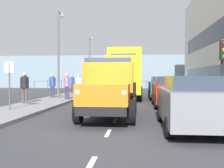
{
  "coord_description": "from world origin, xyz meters",
  "views": [
    {
      "loc": [
        -0.92,
        8.86,
        1.69
      ],
      "look_at": [
        0.63,
        -6.54,
        1.28
      ],
      "focal_mm": 42.97,
      "sensor_mm": 36.0,
      "label": 1
    }
  ],
  "objects_px": {
    "lamp_post_promenade": "(59,46)",
    "pedestrian_couple_a": "(67,84)",
    "lamp_post_far": "(90,58)",
    "street_sign": "(9,77)",
    "pedestrian_strolling": "(52,83)",
    "car_red_kerbside_1": "(169,91)",
    "traffic_light_near": "(223,60)",
    "lorry_cargo_yellow": "(126,72)",
    "car_white_oppositeside_0": "(97,87)",
    "car_teal_kerbside_2": "(161,87)",
    "pedestrian_in_dark_coat": "(72,82)",
    "pedestrian_with_bag": "(25,85)",
    "car_maroon_oppositeside_1": "(105,85)",
    "pedestrian_couple_b": "(79,83)",
    "car_grey_kerbside_near": "(191,102)",
    "truck_vintage_orange": "(109,90)"
  },
  "relations": [
    {
      "from": "truck_vintage_orange",
      "to": "street_sign",
      "type": "distance_m",
      "value": 5.1
    },
    {
      "from": "lamp_post_promenade",
      "to": "street_sign",
      "type": "xyz_separation_m",
      "value": [
        0.2,
        7.26,
        -2.28
      ]
    },
    {
      "from": "car_grey_kerbside_near",
      "to": "pedestrian_in_dark_coat",
      "type": "height_order",
      "value": "pedestrian_in_dark_coat"
    },
    {
      "from": "car_red_kerbside_1",
      "to": "car_teal_kerbside_2",
      "type": "height_order",
      "value": "same"
    },
    {
      "from": "car_grey_kerbside_near",
      "to": "car_maroon_oppositeside_1",
      "type": "bearing_deg",
      "value": -74.39
    },
    {
      "from": "car_white_oppositeside_0",
      "to": "lamp_post_promenade",
      "type": "distance_m",
      "value": 4.75
    },
    {
      "from": "lorry_cargo_yellow",
      "to": "car_maroon_oppositeside_1",
      "type": "relative_size",
      "value": 1.84
    },
    {
      "from": "car_maroon_oppositeside_1",
      "to": "car_teal_kerbside_2",
      "type": "bearing_deg",
      "value": 127.36
    },
    {
      "from": "lamp_post_promenade",
      "to": "pedestrian_couple_a",
      "type": "bearing_deg",
      "value": 126.99
    },
    {
      "from": "car_teal_kerbside_2",
      "to": "street_sign",
      "type": "relative_size",
      "value": 1.89
    },
    {
      "from": "pedestrian_in_dark_coat",
      "to": "lamp_post_far",
      "type": "relative_size",
      "value": 0.29
    },
    {
      "from": "lamp_post_far",
      "to": "pedestrian_strolling",
      "type": "bearing_deg",
      "value": 85.43
    },
    {
      "from": "pedestrian_couple_a",
      "to": "pedestrian_in_dark_coat",
      "type": "bearing_deg",
      "value": -78.22
    },
    {
      "from": "truck_vintage_orange",
      "to": "car_maroon_oppositeside_1",
      "type": "xyz_separation_m",
      "value": [
        2.33,
        -16.72,
        -0.28
      ]
    },
    {
      "from": "car_teal_kerbside_2",
      "to": "pedestrian_in_dark_coat",
      "type": "bearing_deg",
      "value": -31.55
    },
    {
      "from": "car_white_oppositeside_0",
      "to": "pedestrian_couple_a",
      "type": "xyz_separation_m",
      "value": [
        1.44,
        3.99,
        0.33
      ]
    },
    {
      "from": "car_maroon_oppositeside_1",
      "to": "pedestrian_couple_b",
      "type": "height_order",
      "value": "pedestrian_couple_b"
    },
    {
      "from": "truck_vintage_orange",
      "to": "pedestrian_with_bag",
      "type": "relative_size",
      "value": 3.09
    },
    {
      "from": "car_red_kerbside_1",
      "to": "pedestrian_couple_a",
      "type": "xyz_separation_m",
      "value": [
        6.64,
        -2.79,
        0.33
      ]
    },
    {
      "from": "car_red_kerbside_1",
      "to": "lamp_post_promenade",
      "type": "height_order",
      "value": "lamp_post_promenade"
    },
    {
      "from": "pedestrian_couple_a",
      "to": "pedestrian_couple_b",
      "type": "relative_size",
      "value": 1.02
    },
    {
      "from": "pedestrian_couple_a",
      "to": "lamp_post_promenade",
      "type": "height_order",
      "value": "lamp_post_promenade"
    },
    {
      "from": "pedestrian_in_dark_coat",
      "to": "lamp_post_promenade",
      "type": "relative_size",
      "value": 0.28
    },
    {
      "from": "lamp_post_far",
      "to": "street_sign",
      "type": "distance_m",
      "value": 18.47
    },
    {
      "from": "lamp_post_far",
      "to": "street_sign",
      "type": "bearing_deg",
      "value": 88.58
    },
    {
      "from": "car_red_kerbside_1",
      "to": "car_teal_kerbside_2",
      "type": "bearing_deg",
      "value": -90.0
    },
    {
      "from": "car_teal_kerbside_2",
      "to": "pedestrian_with_bag",
      "type": "xyz_separation_m",
      "value": [
        8.34,
        5.54,
        0.34
      ]
    },
    {
      "from": "car_red_kerbside_1",
      "to": "traffic_light_near",
      "type": "distance_m",
      "value": 3.77
    },
    {
      "from": "car_maroon_oppositeside_1",
      "to": "lorry_cargo_yellow",
      "type": "bearing_deg",
      "value": 111.9
    },
    {
      "from": "pedestrian_in_dark_coat",
      "to": "street_sign",
      "type": "distance_m",
      "value": 13.58
    },
    {
      "from": "lorry_cargo_yellow",
      "to": "lamp_post_far",
      "type": "relative_size",
      "value": 1.33
    },
    {
      "from": "car_grey_kerbside_near",
      "to": "traffic_light_near",
      "type": "relative_size",
      "value": 1.43
    },
    {
      "from": "pedestrian_with_bag",
      "to": "lorry_cargo_yellow",
      "type": "bearing_deg",
      "value": -132.0
    },
    {
      "from": "pedestrian_strolling",
      "to": "lamp_post_promenade",
      "type": "bearing_deg",
      "value": 155.18
    },
    {
      "from": "car_red_kerbside_1",
      "to": "lamp_post_promenade",
      "type": "distance_m",
      "value": 9.09
    },
    {
      "from": "car_red_kerbside_1",
      "to": "pedestrian_with_bag",
      "type": "xyz_separation_m",
      "value": [
        8.34,
        0.26,
        0.34
      ]
    },
    {
      "from": "car_maroon_oppositeside_1",
      "to": "traffic_light_near",
      "type": "height_order",
      "value": "traffic_light_near"
    },
    {
      "from": "car_white_oppositeside_0",
      "to": "car_maroon_oppositeside_1",
      "type": "relative_size",
      "value": 0.96
    },
    {
      "from": "lorry_cargo_yellow",
      "to": "car_white_oppositeside_0",
      "type": "relative_size",
      "value": 1.92
    },
    {
      "from": "truck_vintage_orange",
      "to": "car_grey_kerbside_near",
      "type": "bearing_deg",
      "value": 146.49
    },
    {
      "from": "car_grey_kerbside_near",
      "to": "car_red_kerbside_1",
      "type": "xyz_separation_m",
      "value": [
        -0.0,
        -6.53,
        -0.0
      ]
    },
    {
      "from": "pedestrian_strolling",
      "to": "lamp_post_far",
      "type": "distance_m",
      "value": 11.15
    },
    {
      "from": "car_grey_kerbside_near",
      "to": "pedestrian_strolling",
      "type": "relative_size",
      "value": 2.58
    },
    {
      "from": "car_white_oppositeside_0",
      "to": "pedestrian_couple_b",
      "type": "height_order",
      "value": "pedestrian_couple_b"
    },
    {
      "from": "lorry_cargo_yellow",
      "to": "car_red_kerbside_1",
      "type": "xyz_separation_m",
      "value": [
        -2.74,
        5.96,
        -1.18
      ]
    },
    {
      "from": "pedestrian_with_bag",
      "to": "car_maroon_oppositeside_1",
      "type": "bearing_deg",
      "value": -104.25
    },
    {
      "from": "pedestrian_strolling",
      "to": "street_sign",
      "type": "xyz_separation_m",
      "value": [
        -0.41,
        7.54,
        0.48
      ]
    },
    {
      "from": "car_white_oppositeside_0",
      "to": "lamp_post_far",
      "type": "relative_size",
      "value": 0.69
    },
    {
      "from": "car_maroon_oppositeside_1",
      "to": "pedestrian_couple_b",
      "type": "bearing_deg",
      "value": 70.48
    },
    {
      "from": "pedestrian_with_bag",
      "to": "pedestrian_strolling",
      "type": "bearing_deg",
      "value": -92.18
    }
  ]
}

